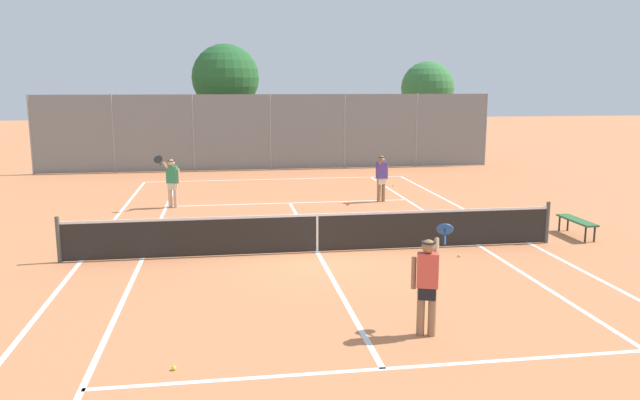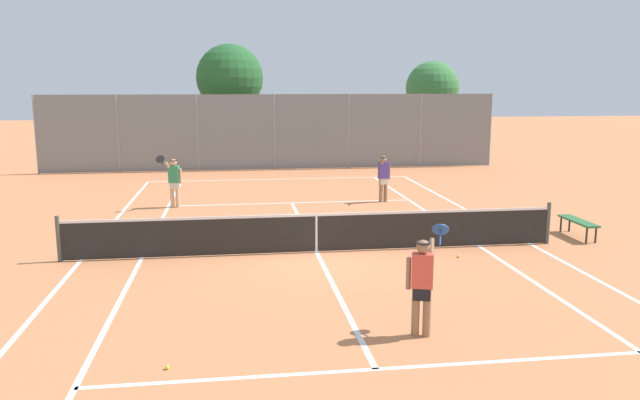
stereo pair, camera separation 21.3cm
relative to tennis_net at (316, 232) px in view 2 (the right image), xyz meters
The scene contains 15 objects.
ground_plane 0.51m from the tennis_net, ahead, with size 120.00×120.00×0.00m, color #CC7A4C.
court_line_markings 0.51m from the tennis_net, ahead, with size 11.10×23.90×0.01m.
tennis_net is the anchor object (origin of this frame).
player_near_side 5.41m from the tennis_net, 79.34° to the right, with size 0.82×0.70×1.77m.
player_far_left 7.33m from the tennis_net, 122.20° to the left, with size 0.78×0.71×1.77m.
player_far_right 6.95m from the tennis_net, 62.92° to the left, with size 0.44×0.54×1.60m.
loose_tennis_ball_1 10.42m from the tennis_net, 64.60° to the left, with size 0.07×0.07×0.07m, color #D1DB33.
loose_tennis_ball_2 6.69m from the tennis_net, 116.26° to the right, with size 0.07×0.07×0.07m, color #D1DB33.
loose_tennis_ball_3 5.29m from the tennis_net, 159.71° to the left, with size 0.07×0.07×0.07m, color #D1DB33.
loose_tennis_ball_4 4.08m from the tennis_net, 84.11° to the left, with size 0.07×0.07×0.07m, color #D1DB33.
loose_tennis_ball_5 3.42m from the tennis_net, 16.34° to the right, with size 0.07×0.07×0.07m, color #D1DB33.
courtside_bench 7.10m from the tennis_net, ahead, with size 0.36×1.50×0.47m.
back_fence 15.11m from the tennis_net, 90.00° to the left, with size 21.56×0.08×3.57m.
tree_behind_left 18.22m from the tennis_net, 96.63° to the left, with size 3.36×3.36×6.01m.
tree_behind_right 21.27m from the tennis_net, 64.62° to the left, with size 2.90×2.90×5.25m.
Camera 2 is at (-1.94, -14.52, 4.01)m, focal length 35.00 mm.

